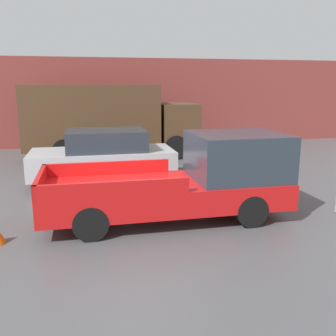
# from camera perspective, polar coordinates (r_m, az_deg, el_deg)

# --- Properties ---
(ground_plane) EXTENTS (60.00, 60.00, 0.00)m
(ground_plane) POSITION_cam_1_polar(r_m,az_deg,el_deg) (9.22, -5.33, -7.10)
(ground_plane) COLOR #4C4C4F
(building_wall) EXTENTS (28.00, 0.15, 4.41)m
(building_wall) POSITION_cam_1_polar(r_m,az_deg,el_deg) (19.46, -9.57, 9.81)
(building_wall) COLOR brown
(building_wall) RESTS_ON ground
(pickup_truck) EXTENTS (5.64, 2.10, 1.98)m
(pickup_truck) POSITION_cam_1_polar(r_m,az_deg,el_deg) (8.83, 3.50, -1.71)
(pickup_truck) COLOR red
(pickup_truck) RESTS_ON ground
(car) EXTENTS (4.48, 1.98, 1.70)m
(car) POSITION_cam_1_polar(r_m,az_deg,el_deg) (12.10, -9.77, 1.79)
(car) COLOR #B7BABF
(car) RESTS_ON ground
(delivery_truck) EXTENTS (7.25, 2.49, 3.09)m
(delivery_truck) POSITION_cam_1_polar(r_m,az_deg,el_deg) (16.33, -9.38, 7.48)
(delivery_truck) COLOR #4C331E
(delivery_truck) RESTS_ON ground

